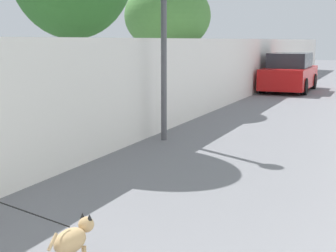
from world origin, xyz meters
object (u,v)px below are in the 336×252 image
object	(u,v)px
car_near	(289,73)
tree_left_near	(168,16)
lamp_post	(164,5)
dog	(72,239)

from	to	relation	value
car_near	tree_left_near	bearing A→B (deg)	159.48
lamp_post	tree_left_near	bearing A→B (deg)	22.20
lamp_post	car_near	distance (m)	11.65
car_near	lamp_post	bearing A→B (deg)	177.00
tree_left_near	car_near	size ratio (longest dim) A/B	0.89
tree_left_near	car_near	xyz separation A→B (m)	(6.74, -2.52, -2.04)
tree_left_near	dog	world-z (taller)	tree_left_near
lamp_post	car_near	xyz separation A→B (m)	(11.45, -0.60, -2.03)
tree_left_near	lamp_post	size ratio (longest dim) A/B	0.96
car_near	dog	bearing A→B (deg)	-176.60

